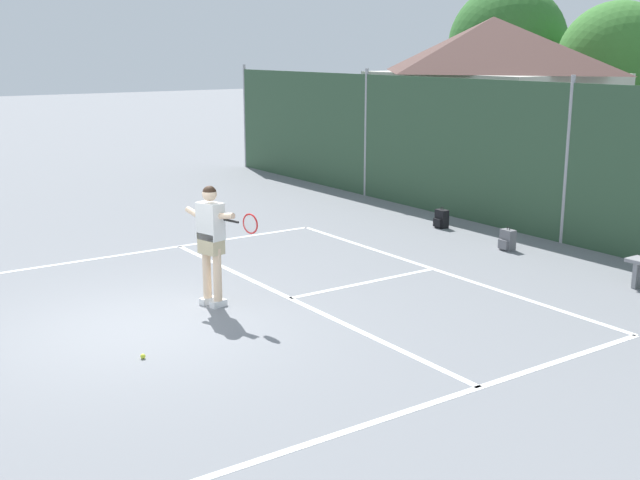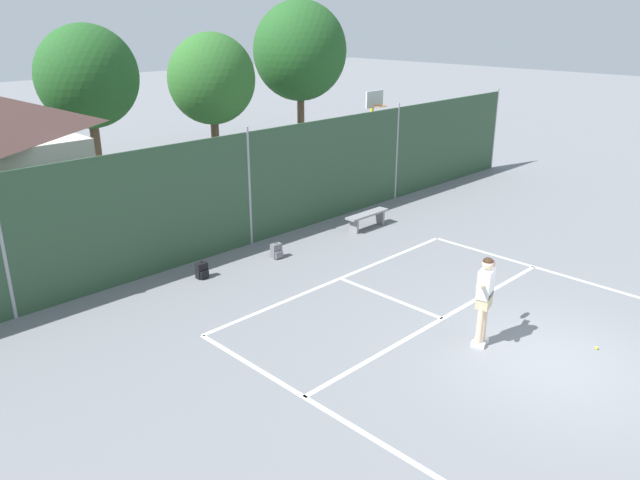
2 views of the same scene
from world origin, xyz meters
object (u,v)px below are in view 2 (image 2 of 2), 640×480
basketball_hoop (373,125)px  backpack_grey (277,251)px  courtside_bench (367,217)px  tennis_player (485,293)px  tennis_ball (597,348)px  backpack_black (202,271)px

basketball_hoop → backpack_grey: basketball_hoop is taller
basketball_hoop → courtside_bench: 5.32m
tennis_player → backpack_grey: tennis_player is taller
tennis_ball → backpack_black: backpack_black is taller
basketball_hoop → courtside_bench: basketball_hoop is taller
tennis_player → backpack_black: size_ratio=4.01×
basketball_hoop → backpack_black: bearing=-164.0°
backpack_black → courtside_bench: bearing=-3.9°
tennis_player → courtside_bench: (3.72, 6.22, -0.75)m
basketball_hoop → tennis_ball: bearing=-119.0°
basketball_hoop → tennis_player: basketball_hoop is taller
backpack_black → tennis_player: bearing=-72.9°
tennis_player → courtside_bench: 7.29m
tennis_ball → courtside_bench: bearing=73.9°
tennis_player → backpack_grey: 6.38m
backpack_black → backpack_grey: 2.20m
backpack_grey → courtside_bench: size_ratio=0.29×
backpack_grey → courtside_bench: courtside_bench is taller
basketball_hoop → backpack_black: size_ratio=7.67×
tennis_player → tennis_ball: bearing=-50.5°
tennis_ball → tennis_player: bearing=129.5°
backpack_grey → basketball_hoop: bearing=22.3°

